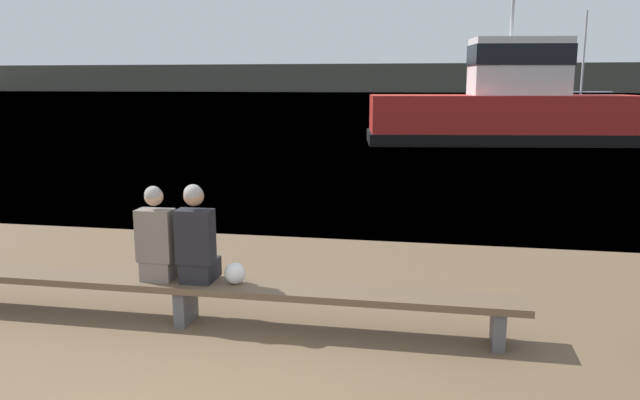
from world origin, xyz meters
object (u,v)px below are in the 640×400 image
object	(u,v)px
tugboat_red	(506,111)
person_right	(197,240)
moored_sailboat	(586,117)
person_left	(158,241)
bench_main	(185,288)
shopping_bag	(235,273)

from	to	relation	value
tugboat_red	person_right	bearing A→B (deg)	157.72
tugboat_red	moored_sailboat	distance (m)	12.69
person_right	moored_sailboat	size ratio (longest dim) A/B	0.12
person_right	moored_sailboat	bearing A→B (deg)	71.49
moored_sailboat	person_left	bearing A→B (deg)	141.38
person_left	tugboat_red	size ratio (longest dim) A/B	0.09
person_left	tugboat_red	bearing A→B (deg)	74.99
tugboat_red	person_left	bearing A→B (deg)	156.59
tugboat_red	moored_sailboat	xyz separation A→B (m)	(5.64, 11.34, -0.81)
bench_main	tugboat_red	bearing A→B (deg)	75.75
shopping_bag	moored_sailboat	bearing A→B (deg)	72.14
person_right	shopping_bag	size ratio (longest dim) A/B	4.62
tugboat_red	moored_sailboat	size ratio (longest dim) A/B	1.29
bench_main	person_left	xyz separation A→B (m)	(-0.30, 0.01, 0.51)
person_left	moored_sailboat	bearing A→B (deg)	70.80
bench_main	shopping_bag	bearing A→B (deg)	1.93
bench_main	person_right	xyz separation A→B (m)	(0.14, 0.01, 0.53)
tugboat_red	shopping_bag	bearing A→B (deg)	158.76
bench_main	shopping_bag	distance (m)	0.58
person_right	moored_sailboat	xyz separation A→B (m)	(10.86, 32.44, -0.37)
bench_main	person_left	distance (m)	0.59
person_left	tugboat_red	world-z (taller)	tugboat_red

